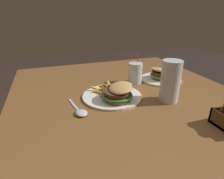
# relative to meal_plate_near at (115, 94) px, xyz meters

# --- Properties ---
(dining_table) EXTENTS (1.35, 1.11, 0.71)m
(dining_table) POSITION_rel_meal_plate_near_xyz_m (0.02, 0.07, -0.16)
(dining_table) COLOR brown
(dining_table) RESTS_ON ground_plane
(meal_plate_near) EXTENTS (0.28, 0.28, 0.09)m
(meal_plate_near) POSITION_rel_meal_plate_near_xyz_m (0.00, 0.00, 0.00)
(meal_plate_near) COLOR white
(meal_plate_near) RESTS_ON dining_table
(beer_glass) EXTENTS (0.09, 0.09, 0.19)m
(beer_glass) POSITION_rel_meal_plate_near_xyz_m (0.09, 0.23, 0.06)
(beer_glass) COLOR silver
(beer_glass) RESTS_ON dining_table
(juice_glass) EXTENTS (0.08, 0.08, 0.16)m
(juice_glass) POSITION_rel_meal_plate_near_xyz_m (-0.16, 0.18, 0.02)
(juice_glass) COLOR silver
(juice_glass) RESTS_ON dining_table
(spoon) EXTENTS (0.19, 0.06, 0.02)m
(spoon) POSITION_rel_meal_plate_near_xyz_m (0.08, -0.18, -0.02)
(spoon) COLOR silver
(spoon) RESTS_ON dining_table
(meal_plate_far) EXTENTS (0.24, 0.24, 0.09)m
(meal_plate_far) POSITION_rel_meal_plate_near_xyz_m (-0.15, 0.34, 0.00)
(meal_plate_far) COLOR white
(meal_plate_far) RESTS_ON dining_table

